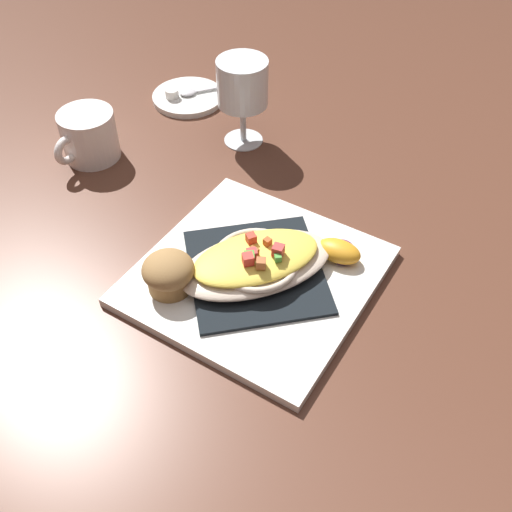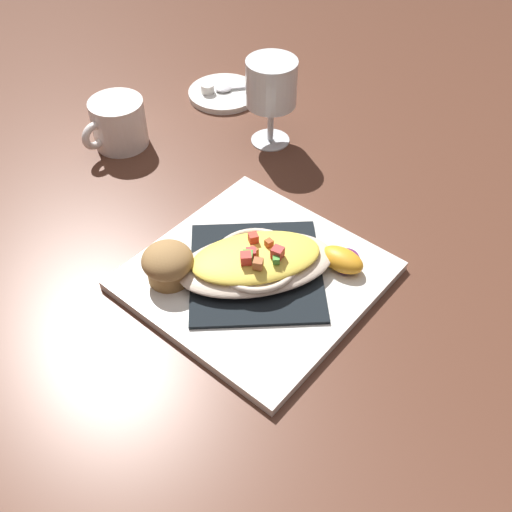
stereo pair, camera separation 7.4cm
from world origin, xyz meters
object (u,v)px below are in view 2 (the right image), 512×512
Objects in this scene: muffin at (168,264)px; square_plate at (256,276)px; orange_garnish at (342,260)px; stemmed_glass at (271,87)px; creamer_saucer at (224,93)px; spoon at (228,88)px; gratin_dish at (256,261)px; creamer_cup_0 at (208,88)px; coffee_mug at (119,125)px.

square_plate is at bearing -139.30° from muffin.
muffin is at bearing 40.98° from orange_garnish.
muffin reaches higher than square_plate.
stemmed_glass is 0.19m from creamer_saucer.
orange_garnish reaches higher than spoon.
orange_garnish is (-0.08, -0.07, -0.01)m from gratin_dish.
orange_garnish is at bearing 141.98° from stemmed_glass.
square_plate is at bearing 121.42° from stemmed_glass.
creamer_cup_0 reaches higher than creamer_saucer.
muffin is at bearing 122.95° from creamer_cup_0.
square_plate is 4.36× the size of muffin.
stemmed_glass is 0.18m from spoon.
square_plate is 0.46m from creamer_saucer.
spoon is (0.31, -0.34, 0.01)m from square_plate.
creamer_cup_0 is (-0.03, -0.20, -0.02)m from coffee_mug.
coffee_mug is at bearing -5.45° from orange_garnish.
creamer_saucer is (-0.04, -0.22, -0.03)m from coffee_mug.
stemmed_glass is (0.08, -0.34, 0.06)m from muffin.
gratin_dish is 3.45× the size of muffin.
creamer_saucer is at bearing -46.79° from gratin_dish.
orange_garnish is 0.48m from creamer_cup_0.
muffin is 0.46m from creamer_saucer.
spoon is (0.22, -0.41, -0.02)m from muffin.
square_plate is 2.20× the size of creamer_saucer.
coffee_mug is at bearing -17.96° from gratin_dish.
creamer_saucer is at bearing -23.79° from stemmed_glass.
creamer_cup_0 reaches higher than spoon.
creamer_saucer is at bearing -33.15° from orange_garnish.
muffin is 2.70× the size of creamer_cup_0.
orange_garnish is 0.42× the size of stemmed_glass.
creamer_cup_0 is (0.42, -0.24, -0.01)m from orange_garnish.
creamer_saucer is at bearing -132.86° from creamer_cup_0.
creamer_cup_0 is (0.33, -0.31, 0.01)m from square_plate.
spoon is at bearing -61.46° from muffin.
spoon is 0.04m from creamer_cup_0.
coffee_mug is at bearing -17.95° from square_plate.
stemmed_glass is (0.25, -0.19, 0.07)m from orange_garnish.
coffee_mug reaches higher than gratin_dish.
stemmed_glass reaches higher than creamer_cup_0.
orange_garnish is (-0.17, -0.15, -0.01)m from muffin.
coffee_mug reaches higher than spoon.
creamer_saucer is 0.03m from creamer_cup_0.
square_plate is 0.32m from stemmed_glass.
coffee_mug is at bearing 37.82° from stemmed_glass.
stemmed_glass is at bearing 165.21° from creamer_cup_0.
creamer_cup_0 is at bearing -97.35° from coffee_mug.
creamer_saucer is (0.15, -0.07, -0.09)m from stemmed_glass.
orange_garnish is at bearing -138.68° from gratin_dish.
coffee_mug is at bearing 77.25° from spoon.
square_plate is at bearing 133.21° from creamer_saucer.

